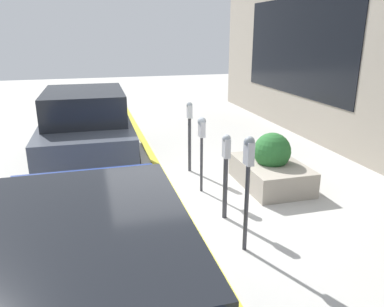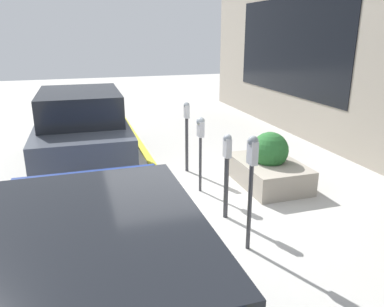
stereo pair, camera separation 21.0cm
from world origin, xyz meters
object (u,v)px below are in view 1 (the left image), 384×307
(parking_meter_middle, at_px, (202,136))
(parked_car_front, at_px, (88,284))
(parked_car_middle, at_px, (86,126))
(planter_box, at_px, (271,167))
(parking_meter_second, at_px, (226,166))
(parking_meter_fourth, at_px, (190,127))
(parking_meter_nearest, at_px, (248,172))

(parking_meter_middle, xyz_separation_m, parked_car_front, (-3.39, 2.05, -0.27))
(parked_car_middle, bearing_deg, planter_box, -123.46)
(planter_box, bearing_deg, parked_car_front, 133.92)
(parked_car_front, bearing_deg, parking_meter_second, -42.63)
(parking_meter_middle, height_order, parked_car_front, parked_car_front)
(parking_meter_middle, relative_size, planter_box, 0.87)
(parking_meter_second, xyz_separation_m, parking_meter_middle, (1.12, 0.05, 0.19))
(parking_meter_fourth, xyz_separation_m, parked_car_front, (-4.50, 2.12, -0.16))
(parking_meter_middle, bearing_deg, parking_meter_nearest, 179.90)
(parking_meter_fourth, bearing_deg, parked_car_front, 154.76)
(parking_meter_second, height_order, parked_car_middle, parked_car_middle)
(parked_car_front, bearing_deg, planter_box, -45.94)
(parking_meter_nearest, xyz_separation_m, parking_meter_second, (0.96, -0.06, -0.26))
(parking_meter_nearest, height_order, parking_meter_fourth, parking_meter_nearest)
(parking_meter_nearest, relative_size, parking_meter_middle, 1.14)
(parking_meter_nearest, bearing_deg, parking_meter_middle, -0.10)
(parking_meter_nearest, bearing_deg, parking_meter_fourth, -1.32)
(planter_box, xyz_separation_m, parked_car_front, (-3.31, 3.44, 0.43))
(parking_meter_nearest, relative_size, parking_meter_second, 1.16)
(parking_meter_nearest, distance_m, parking_meter_middle, 2.08)
(parking_meter_fourth, distance_m, planter_box, 1.87)
(parked_car_front, relative_size, parked_car_middle, 1.04)
(parking_meter_nearest, distance_m, planter_box, 2.55)
(parking_meter_fourth, relative_size, parked_car_front, 0.34)
(parking_meter_nearest, xyz_separation_m, parked_car_middle, (4.33, 2.01, -0.28))
(parking_meter_nearest, height_order, parking_meter_middle, parking_meter_nearest)
(parking_meter_second, xyz_separation_m, parked_car_front, (-2.27, 2.10, -0.08))
(parking_meter_middle, relative_size, parking_meter_fourth, 0.95)
(parked_car_middle, bearing_deg, parking_meter_middle, -137.12)
(planter_box, bearing_deg, parking_meter_fourth, 47.98)
(parking_meter_second, relative_size, planter_box, 0.85)
(parking_meter_fourth, height_order, parked_car_middle, parked_car_middle)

